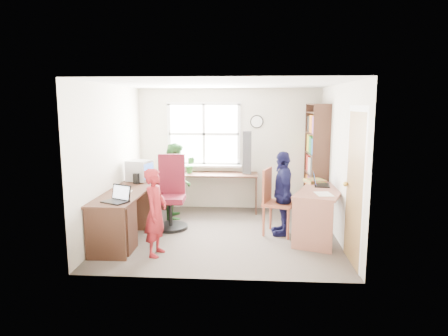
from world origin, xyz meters
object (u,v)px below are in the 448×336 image
laptop_right (319,183)px  person_red (156,212)px  bookshelf (316,164)px  crt_monitor (139,171)px  l_desk (138,210)px  laptop_left (118,198)px  right_desk (321,203)px  cd_tower (247,153)px  person_navy (283,193)px  swivel_chair (171,197)px  person_green (176,180)px  wooden_chair (274,199)px  potted_plant (190,165)px

laptop_right → person_red: person_red is taller
bookshelf → crt_monitor: 3.22m
l_desk → crt_monitor: 0.97m
laptop_left → laptop_right: bearing=47.7°
l_desk → person_red: bearing=-56.9°
right_desk → person_red: bearing=-140.1°
cd_tower → person_navy: cd_tower is taller
l_desk → swivel_chair: 0.72m
crt_monitor → person_green: size_ratio=0.33×
cd_tower → person_green: (-1.30, -0.50, -0.47)m
laptop_left → wooden_chair: bearing=50.8°
laptop_left → cd_tower: (1.77, 2.36, 0.36)m
right_desk → wooden_chair: wooden_chair is taller
crt_monitor → laptop_right: 3.07m
wooden_chair → laptop_right: wooden_chair is taller
laptop_right → person_red: 2.69m
potted_plant → l_desk: bearing=-108.6°
wooden_chair → bookshelf: bearing=72.1°
laptop_left → person_red: (0.54, -0.02, -0.19)m
potted_plant → wooden_chair: bearing=-40.1°
laptop_left → person_red: size_ratio=0.34×
crt_monitor → person_navy: 2.52m
l_desk → potted_plant: size_ratio=8.95×
bookshelf → person_green: bearing=-174.4°
potted_plant → swivel_chair: bearing=-98.8°
cd_tower → person_navy: bearing=-66.1°
person_red → wooden_chair: bearing=-50.7°
wooden_chair → crt_monitor: (-2.33, 0.45, 0.36)m
crt_monitor → person_red: person_red is taller
laptop_left → laptop_right: laptop_right is taller
right_desk → person_green: size_ratio=1.06×
potted_plant → cd_tower: bearing=1.3°
wooden_chair → potted_plant: potted_plant is taller
crt_monitor → person_red: 1.66m
l_desk → right_desk: (2.85, 0.21, 0.11)m
bookshelf → person_red: bookshelf is taller
l_desk → person_navy: size_ratio=2.17×
right_desk → laptop_right: size_ratio=4.15×
swivel_chair → laptop_right: swivel_chair is taller
l_desk → right_desk: size_ratio=1.99×
l_desk → person_navy: bearing=8.9°
laptop_left → cd_tower: bearing=79.5°
bookshelf → potted_plant: 2.40m
person_red → person_navy: person_navy is taller
crt_monitor → potted_plant: 1.16m
laptop_right → bookshelf: bearing=0.4°
right_desk → bookshelf: size_ratio=0.71×
wooden_chair → person_navy: person_navy is taller
swivel_chair → potted_plant: (0.17, 1.09, 0.38)m
wooden_chair → crt_monitor: 2.40m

